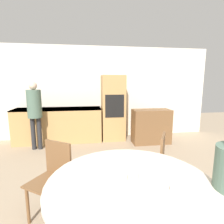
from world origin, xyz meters
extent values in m
cube|color=silver|center=(0.00, 4.73, 1.30)|extent=(6.38, 0.05, 2.60)
cube|color=tan|center=(-1.21, 4.38, 0.46)|extent=(2.26, 0.60, 0.91)
cube|color=black|center=(-1.21, 4.38, 0.90)|extent=(2.26, 0.60, 0.03)
cube|color=tan|center=(0.27, 4.39, 0.89)|extent=(0.62, 0.58, 1.78)
cube|color=black|center=(0.27, 4.10, 0.98)|extent=(0.50, 0.01, 0.60)
cube|color=brown|center=(1.21, 3.91, 0.45)|extent=(0.98, 0.45, 0.90)
cylinder|color=brown|center=(-0.10, 1.00, 0.35)|extent=(0.20, 0.20, 0.71)
cylinder|color=beige|center=(-0.10, 1.00, 0.72)|extent=(1.47, 1.47, 0.03)
cylinder|color=brown|center=(-1.15, 1.52, 0.22)|extent=(0.04, 0.04, 0.45)
cylinder|color=brown|center=(-0.88, 1.34, 0.22)|extent=(0.04, 0.04, 0.45)
cylinder|color=brown|center=(-0.97, 1.78, 0.22)|extent=(0.04, 0.04, 0.45)
cylinder|color=brown|center=(-0.70, 1.60, 0.22)|extent=(0.04, 0.04, 0.45)
cube|color=brown|center=(-0.92, 1.56, 0.46)|extent=(0.56, 0.56, 0.02)
cube|color=brown|center=(-0.82, 1.71, 0.68)|extent=(0.33, 0.24, 0.42)
cylinder|color=brown|center=(0.33, 2.08, 0.22)|extent=(0.04, 0.04, 0.45)
cylinder|color=brown|center=(0.17, 1.81, 0.22)|extent=(0.04, 0.04, 0.45)
cylinder|color=brown|center=(0.61, 1.93, 0.22)|extent=(0.04, 0.04, 0.45)
cylinder|color=brown|center=(0.45, 1.65, 0.22)|extent=(0.04, 0.04, 0.45)
cube|color=brown|center=(0.39, 1.87, 0.46)|extent=(0.55, 0.55, 0.02)
cube|color=brown|center=(0.55, 1.77, 0.68)|extent=(0.21, 0.35, 0.42)
cylinder|color=#262628|center=(-1.73, 3.89, 0.39)|extent=(0.10, 0.10, 0.78)
cylinder|color=#262628|center=(-1.59, 3.89, 0.39)|extent=(0.10, 0.10, 0.78)
cylinder|color=#4C6656|center=(-1.66, 3.89, 1.10)|extent=(0.32, 0.32, 0.65)
sphere|color=beige|center=(-1.66, 3.89, 1.52)|extent=(0.18, 0.18, 0.18)
cylinder|color=beige|center=(-0.06, 1.01, 0.78)|extent=(0.07, 0.07, 0.08)
cylinder|color=silver|center=(0.26, 0.78, 0.76)|extent=(0.19, 0.19, 0.04)
cylinder|color=white|center=(-0.15, 0.99, 0.78)|extent=(0.03, 0.03, 0.07)
cylinder|color=silver|center=(-0.15, 0.99, 0.82)|extent=(0.03, 0.03, 0.01)
camera|label=1|loc=(-0.47, -0.36, 1.59)|focal=28.00mm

